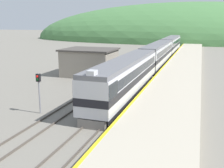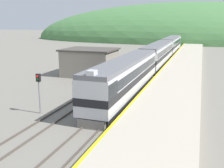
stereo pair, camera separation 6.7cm
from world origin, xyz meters
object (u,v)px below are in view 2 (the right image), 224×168
at_px(signal_post_siding, 39,85).
at_px(carriage_third, 172,44).
at_px(express_train_lead_car, 126,76).
at_px(carriage_second, 158,54).

bearing_deg(signal_post_siding, carriage_third, 83.77).
bearing_deg(express_train_lead_car, carriage_second, 90.00).
height_order(express_train_lead_car, carriage_second, express_train_lead_car).
relative_size(express_train_lead_car, carriage_second, 0.93).
bearing_deg(carriage_second, express_train_lead_car, -90.00).
relative_size(carriage_second, carriage_third, 1.00).
xyz_separation_m(express_train_lead_car, carriage_second, (0.00, 22.63, -0.01)).
bearing_deg(carriage_third, express_train_lead_car, -90.00).
height_order(express_train_lead_car, signal_post_siding, express_train_lead_car).
height_order(express_train_lead_car, carriage_third, express_train_lead_car).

